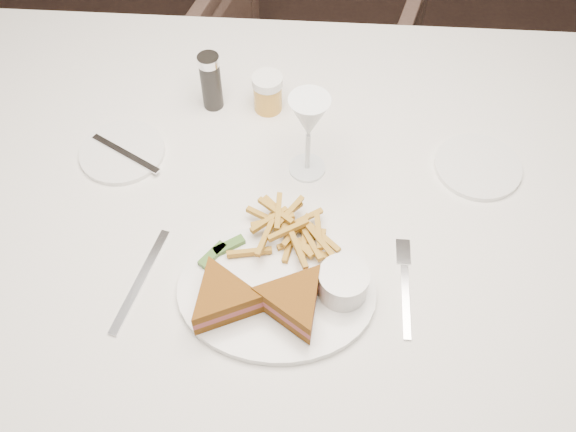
# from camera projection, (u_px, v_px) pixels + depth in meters

# --- Properties ---
(table) EXTENTS (1.62, 1.09, 0.75)m
(table) POSITION_uv_depth(u_px,v_px,m) (289.00, 309.00, 1.44)
(table) COLOR silver
(table) RESTS_ON ground
(chair_far) EXTENTS (0.75, 0.72, 0.63)m
(chair_far) POSITION_uv_depth(u_px,v_px,m) (305.00, 68.00, 2.00)
(chair_far) COLOR #503A31
(chair_far) RESTS_ON ground
(table_setting) EXTENTS (0.83, 0.62, 0.18)m
(table_setting) POSITION_uv_depth(u_px,v_px,m) (281.00, 228.00, 1.07)
(table_setting) COLOR white
(table_setting) RESTS_ON table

